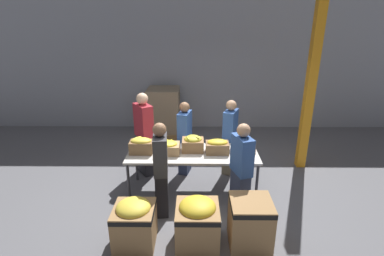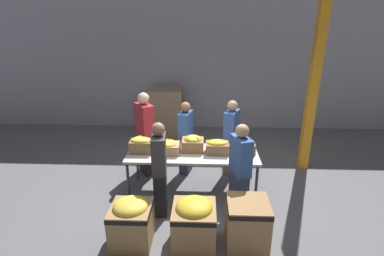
% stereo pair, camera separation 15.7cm
% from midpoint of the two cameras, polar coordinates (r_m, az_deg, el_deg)
% --- Properties ---
extents(ground_plane, '(30.00, 30.00, 0.00)m').
position_cam_midpoint_polar(ground_plane, '(5.84, 0.90, -11.72)').
color(ground_plane, slate).
extents(wall_back, '(16.00, 0.08, 4.00)m').
position_cam_midpoint_polar(wall_back, '(8.60, 1.61, 12.96)').
color(wall_back, '#9399A3').
rests_on(wall_back, ground_plane).
extents(sorting_table, '(2.37, 0.87, 0.79)m').
position_cam_midpoint_polar(sorting_table, '(5.49, 0.94, -5.22)').
color(sorting_table, beige).
rests_on(sorting_table, ground_plane).
extents(banana_box_0, '(0.41, 0.29, 0.29)m').
position_cam_midpoint_polar(banana_box_0, '(5.49, -8.83, -3.14)').
color(banana_box_0, olive).
rests_on(banana_box_0, sorting_table).
extents(banana_box_1, '(0.42, 0.33, 0.23)m').
position_cam_midpoint_polar(banana_box_1, '(5.43, -3.79, -3.61)').
color(banana_box_1, tan).
rests_on(banana_box_1, sorting_table).
extents(banana_box_2, '(0.39, 0.33, 0.29)m').
position_cam_midpoint_polar(banana_box_2, '(5.50, 0.97, -2.91)').
color(banana_box_2, olive).
rests_on(banana_box_2, sorting_table).
extents(banana_box_3, '(0.41, 0.29, 0.26)m').
position_cam_midpoint_polar(banana_box_3, '(5.43, 5.67, -3.52)').
color(banana_box_3, olive).
rests_on(banana_box_3, sorting_table).
extents(banana_box_4, '(0.42, 0.31, 0.25)m').
position_cam_midpoint_polar(banana_box_4, '(5.53, 10.53, -3.46)').
color(banana_box_4, olive).
rests_on(banana_box_4, sorting_table).
extents(volunteer_0, '(0.30, 0.45, 1.54)m').
position_cam_midpoint_polar(volunteer_0, '(6.15, -0.47, -2.01)').
color(volunteer_0, '#2D3856').
rests_on(volunteer_0, ground_plane).
extents(volunteer_1, '(0.25, 0.45, 1.60)m').
position_cam_midpoint_polar(volunteer_1, '(4.88, -5.25, -7.94)').
color(volunteer_1, black).
rests_on(volunteer_1, ground_plane).
extents(volunteer_2, '(0.35, 0.47, 1.57)m').
position_cam_midpoint_polar(volunteer_2, '(6.18, 8.15, -1.91)').
color(volunteer_2, '#6B604C').
rests_on(volunteer_2, ground_plane).
extents(volunteer_3, '(0.45, 0.51, 1.73)m').
position_cam_midpoint_polar(volunteer_3, '(6.17, -8.15, -1.20)').
color(volunteer_3, black).
rests_on(volunteer_3, ground_plane).
extents(volunteer_4, '(0.33, 0.47, 1.58)m').
position_cam_midpoint_polar(volunteer_4, '(4.91, 10.00, -8.11)').
color(volunteer_4, '#2D3856').
rests_on(volunteer_4, ground_plane).
extents(donation_bin_0, '(0.58, 0.58, 0.70)m').
position_cam_midpoint_polar(donation_bin_0, '(4.55, -10.45, -16.88)').
color(donation_bin_0, '#A37A4C').
rests_on(donation_bin_0, ground_plane).
extents(donation_bin_1, '(0.62, 0.62, 0.73)m').
position_cam_midpoint_polar(donation_bin_1, '(4.45, 1.46, -17.32)').
color(donation_bin_1, '#A37A4C').
rests_on(donation_bin_1, ground_plane).
extents(donation_bin_2, '(0.58, 0.58, 0.71)m').
position_cam_midpoint_polar(donation_bin_2, '(4.50, 11.50, -17.23)').
color(donation_bin_2, '#A37A4C').
rests_on(donation_bin_2, ground_plane).
extents(support_pillar, '(0.18, 0.18, 4.00)m').
position_cam_midpoint_polar(support_pillar, '(6.49, 22.99, 8.98)').
color(support_pillar, orange).
rests_on(support_pillar, ground_plane).
extents(pallet_stack_0, '(0.93, 0.93, 1.31)m').
position_cam_midpoint_polar(pallet_stack_0, '(8.31, -4.20, 3.06)').
color(pallet_stack_0, olive).
rests_on(pallet_stack_0, ground_plane).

